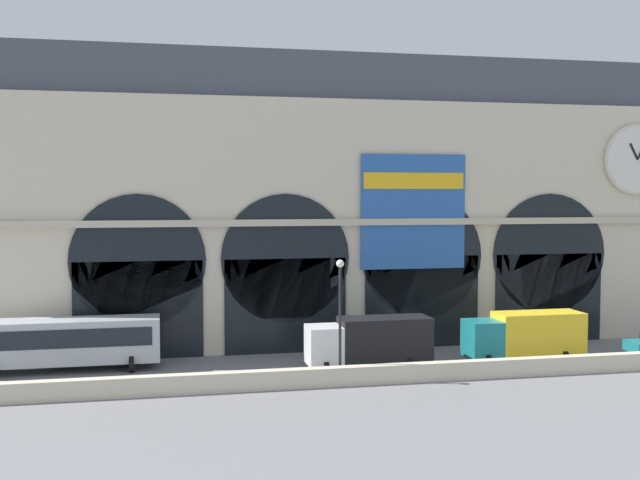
{
  "coord_description": "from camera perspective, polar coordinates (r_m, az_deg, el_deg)",
  "views": [
    {
      "loc": [
        -12.69,
        -44.26,
        10.55
      ],
      "look_at": [
        -2.42,
        5.0,
        7.49
      ],
      "focal_mm": 42.54,
      "sensor_mm": 36.0,
      "label": 1
    }
  ],
  "objects": [
    {
      "name": "ground_plane",
      "position": [
        47.24,
        4.17,
        -9.43
      ],
      "size": [
        200.0,
        200.0,
        0.0
      ],
      "primitive_type": "plane",
      "color": "slate"
    },
    {
      "name": "quay_parapet_wall",
      "position": [
        43.2,
        5.73,
        -9.96
      ],
      "size": [
        90.0,
        0.7,
        1.05
      ],
      "primitive_type": "cube",
      "color": "beige",
      "rests_on": "ground"
    },
    {
      "name": "station_building",
      "position": [
        53.0,
        2.13,
        2.62
      ],
      "size": [
        49.35,
        4.81,
        20.1
      ],
      "color": "beige",
      "rests_on": "ground"
    },
    {
      "name": "bus_west",
      "position": [
        47.94,
        -18.6,
        -7.24
      ],
      "size": [
        11.0,
        3.25,
        3.1
      ],
      "color": "#ADB2B7",
      "rests_on": "ground"
    },
    {
      "name": "box_truck_center",
      "position": [
        46.07,
        3.8,
        -7.6
      ],
      "size": [
        7.5,
        2.91,
        3.12
      ],
      "color": "white",
      "rests_on": "ground"
    },
    {
      "name": "box_truck_mideast",
      "position": [
        49.57,
        15.17,
        -6.93
      ],
      "size": [
        7.5,
        2.91,
        3.12
      ],
      "color": "#19727A",
      "rests_on": "ground"
    },
    {
      "name": "street_lamp_quayside",
      "position": [
        42.43,
        1.52,
        -4.84
      ],
      "size": [
        0.44,
        0.44,
        6.9
      ],
      "color": "black",
      "rests_on": "ground"
    }
  ]
}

